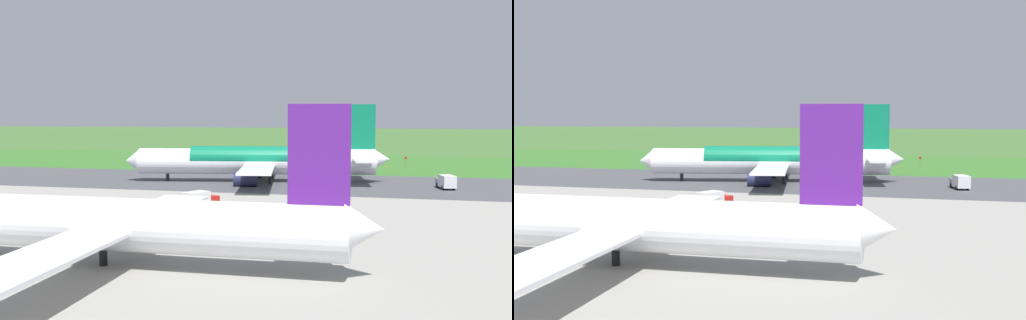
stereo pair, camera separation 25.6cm
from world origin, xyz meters
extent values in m
plane|color=#3D662D|center=(0.00, 0.00, 0.00)|extent=(800.00, 800.00, 0.00)
cube|color=#47474C|center=(0.00, 0.00, 0.03)|extent=(600.00, 34.76, 0.06)
cube|color=gray|center=(0.00, 61.00, 0.03)|extent=(440.00, 110.00, 0.05)
cube|color=#346B27|center=(0.00, -41.21, 0.02)|extent=(600.00, 80.00, 0.04)
cylinder|color=white|center=(13.28, 0.00, 4.20)|extent=(48.19, 13.21, 5.20)
cone|color=white|center=(38.41, 4.29, 4.20)|extent=(3.79, 5.37, 4.94)
cone|color=white|center=(-11.56, -4.24, 4.80)|extent=(4.19, 4.95, 4.42)
cube|color=#0C724C|center=(-7.54, -3.56, 11.30)|extent=(5.60, 1.44, 9.00)
cube|color=white|center=(-8.47, 1.87, 5.00)|extent=(5.46, 9.55, 0.36)
cube|color=white|center=(-6.62, -8.98, 5.00)|extent=(5.46, 9.55, 0.36)
cube|color=white|center=(10.44, 10.67, 3.80)|extent=(9.62, 22.70, 0.35)
cube|color=white|center=(14.14, -11.01, 3.80)|extent=(9.62, 22.70, 0.35)
cylinder|color=#23284C|center=(13.49, 7.65, 1.32)|extent=(4.91, 3.52, 2.80)
cylinder|color=#23284C|center=(16.02, -7.14, 1.32)|extent=(4.91, 3.52, 2.80)
cylinder|color=black|center=(31.26, 3.07, 1.71)|extent=(0.70, 0.70, 3.42)
cylinder|color=black|center=(9.65, 3.44, 1.71)|extent=(0.70, 0.70, 3.42)
cylinder|color=black|center=(10.99, -4.45, 1.71)|extent=(0.70, 0.70, 3.42)
cylinder|color=#0C724C|center=(13.28, 0.00, 4.72)|extent=(26.90, 9.60, 5.23)
cylinder|color=white|center=(11.70, 67.71, 3.98)|extent=(45.54, 5.53, 4.93)
cone|color=white|center=(-12.17, 67.39, 4.55)|extent=(3.37, 4.23, 4.19)
cube|color=#591E8C|center=(-8.31, 67.45, 10.71)|extent=(5.31, 0.54, 8.53)
cube|color=white|center=(10.62, 78.12, 3.60)|extent=(5.96, 20.92, 0.33)
cube|color=white|center=(10.89, 57.28, 3.60)|extent=(5.96, 20.92, 0.33)
cylinder|color=black|center=(11.70, 67.71, 0.76)|extent=(0.76, 0.76, 1.52)
cube|color=#B21914|center=(12.54, 33.04, 1.10)|extent=(2.95, 2.95, 1.30)
cube|color=silver|center=(13.78, 35.55, 1.55)|extent=(3.75, 4.43, 2.20)
cylinder|color=black|center=(13.43, 32.60, 0.45)|extent=(0.67, 0.94, 0.90)
cylinder|color=black|center=(11.64, 33.49, 0.45)|extent=(0.67, 0.94, 0.90)
cylinder|color=black|center=(14.95, 35.64, 0.45)|extent=(0.67, 0.94, 0.90)
cylinder|color=black|center=(13.15, 36.53, 0.45)|extent=(0.67, 0.94, 0.90)
cube|color=gray|center=(-23.08, 0.88, 1.10)|extent=(2.64, 2.64, 1.30)
cube|color=silver|center=(-23.72, 3.61, 1.55)|extent=(3.10, 4.22, 2.20)
cylinder|color=black|center=(-22.11, 1.11, 0.45)|extent=(0.50, 0.94, 0.90)
cylinder|color=black|center=(-24.05, 0.66, 0.45)|extent=(0.50, 0.94, 0.90)
cylinder|color=black|center=(-22.88, 4.42, 0.45)|extent=(0.50, 0.94, 0.90)
cylinder|color=black|center=(-24.83, 3.97, 0.45)|extent=(0.50, 0.94, 0.90)
cylinder|color=slate|center=(-16.84, -42.30, 0.99)|extent=(0.10, 0.10, 1.98)
cube|color=red|center=(-16.84, -42.32, 2.28)|extent=(0.60, 0.04, 0.60)
cone|color=orange|center=(-11.89, -40.39, 0.28)|extent=(0.40, 0.40, 0.55)
camera|label=1|loc=(-14.75, 117.27, 14.31)|focal=41.78mm
camera|label=2|loc=(-15.00, 117.21, 14.31)|focal=41.78mm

